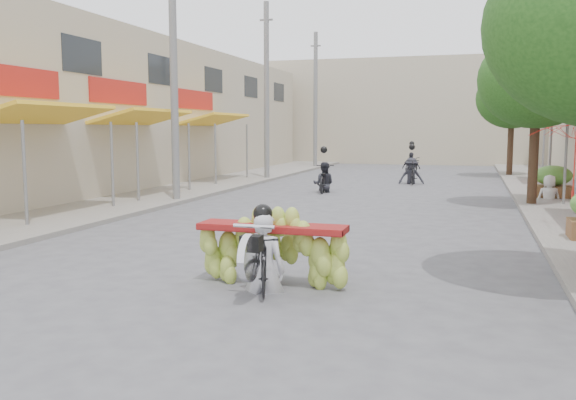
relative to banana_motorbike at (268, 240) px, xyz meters
The scene contains 15 objects.
ground 3.04m from the banana_motorbike, 105.86° to the right, with size 120.00×120.00×0.00m, color #59595E.
sidewalk_left 14.47m from the banana_motorbike, 122.69° to the left, with size 4.00×60.00×0.12m, color gray.
shophouse_row_left 17.11m from the banana_motorbike, 138.94° to the left, with size 9.77×40.00×6.00m.
far_building 35.28m from the banana_motorbike, 91.31° to the left, with size 20.00×6.00×7.00m, color #B5A98F.
utility_pole_mid 11.55m from the banana_motorbike, 124.11° to the left, with size 0.60×0.24×8.00m.
utility_pole_far 19.48m from the banana_motorbike, 108.86° to the left, with size 0.60×0.24×8.00m.
utility_pole_back 28.06m from the banana_motorbike, 102.87° to the left, with size 0.60×0.24×8.00m.
street_tree_mid 12.45m from the banana_motorbike, 67.63° to the left, with size 3.40×3.40×5.25m.
street_tree_far 23.81m from the banana_motorbike, 78.78° to the left, with size 3.40×3.40×5.25m.
produce_crate_far 14.23m from the banana_motorbike, 67.72° to the left, with size 1.20×0.88×1.16m.
banana_motorbike is the anchor object (origin of this frame).
pedestrian 13.75m from the banana_motorbike, 67.57° to the left, with size 0.81×0.56×1.53m.
bg_motorbike_a 13.82m from the banana_motorbike, 100.09° to the left, with size 0.86×1.83×1.95m.
bg_motorbike_b 17.96m from the banana_motorbike, 88.79° to the left, with size 1.14×1.94×1.95m.
bg_motorbike_c 24.03m from the banana_motorbike, 90.49° to the left, with size 1.08×1.60×1.95m.
Camera 1 is at (3.65, -5.53, 2.36)m, focal length 38.00 mm.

